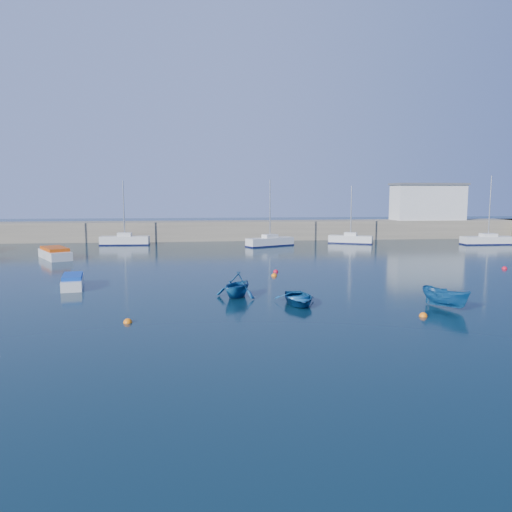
{
  "coord_description": "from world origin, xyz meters",
  "views": [
    {
      "loc": [
        -3.1,
        -23.23,
        6.41
      ],
      "look_at": [
        1.32,
        14.81,
        1.6
      ],
      "focal_mm": 35.0,
      "sensor_mm": 36.0,
      "label": 1
    }
  ],
  "objects": [
    {
      "name": "buoy_1",
      "position": [
        3.17,
        16.71,
        0.0
      ],
      "size": [
        0.43,
        0.43,
        0.43
      ],
      "primitive_type": "sphere",
      "color": "red",
      "rests_on": "ground"
    },
    {
      "name": "dinghy_center",
      "position": [
        2.62,
        4.76,
        0.35
      ],
      "size": [
        2.43,
        3.4,
        0.7
      ],
      "primitive_type": "imported",
      "rotation": [
        0.0,
        0.0,
        -0.0
      ],
      "color": "navy",
      "rests_on": "ground"
    },
    {
      "name": "ground",
      "position": [
        0.0,
        0.0,
        0.0
      ],
      "size": [
        220.0,
        220.0,
        0.0
      ],
      "primitive_type": "plane",
      "color": "black",
      "rests_on": "ground"
    },
    {
      "name": "buoy_5",
      "position": [
        8.58,
        1.15,
        0.0
      ],
      "size": [
        0.44,
        0.44,
        0.44
      ],
      "primitive_type": "sphere",
      "color": "orange",
      "rests_on": "ground"
    },
    {
      "name": "sailboat_8",
      "position": [
        33.37,
        35.83,
        0.55
      ],
      "size": [
        6.67,
        2.02,
        8.63
      ],
      "rotation": [
        0.0,
        0.0,
        1.55
      ],
      "color": "silver",
      "rests_on": "ground"
    },
    {
      "name": "buoy_3",
      "position": [
        2.75,
        14.79,
        0.0
      ],
      "size": [
        0.46,
        0.46,
        0.46
      ],
      "primitive_type": "sphere",
      "color": "orange",
      "rests_on": "ground"
    },
    {
      "name": "harbor_office",
      "position": [
        30.0,
        46.0,
        5.1
      ],
      "size": [
        10.0,
        4.0,
        5.0
      ],
      "primitive_type": "cube",
      "color": "silver",
      "rests_on": "back_wall"
    },
    {
      "name": "sailboat_5",
      "position": [
        -12.27,
        40.45,
        0.62
      ],
      "size": [
        6.05,
        1.93,
        7.99
      ],
      "rotation": [
        0.0,
        0.0,
        1.53
      ],
      "color": "silver",
      "rests_on": "ground"
    },
    {
      "name": "motorboat_1",
      "position": [
        -11.69,
        11.62,
        0.43
      ],
      "size": [
        1.93,
        3.9,
        0.92
      ],
      "rotation": [
        0.0,
        0.0,
        0.17
      ],
      "color": "silver",
      "rests_on": "ground"
    },
    {
      "name": "dinghy_right",
      "position": [
        10.66,
        2.82,
        0.59
      ],
      "size": [
        2.38,
        3.26,
        1.18
      ],
      "primitive_type": "imported",
      "rotation": [
        0.0,
        0.0,
        0.45
      ],
      "color": "navy",
      "rests_on": "ground"
    },
    {
      "name": "sailboat_6",
      "position": [
        5.62,
        37.01,
        0.57
      ],
      "size": [
        6.21,
        4.28,
        8.03
      ],
      "rotation": [
        0.0,
        0.0,
        2.04
      ],
      "color": "silver",
      "rests_on": "ground"
    },
    {
      "name": "buoy_0",
      "position": [
        -6.66,
        1.62,
        0.0
      ],
      "size": [
        0.44,
        0.44,
        0.44
      ],
      "primitive_type": "sphere",
      "color": "orange",
      "rests_on": "ground"
    },
    {
      "name": "motorboat_2",
      "position": [
        -17.23,
        27.66,
        0.54
      ],
      "size": [
        4.38,
        5.84,
        1.15
      ],
      "rotation": [
        0.0,
        0.0,
        0.5
      ],
      "color": "silver",
      "rests_on": "ground"
    },
    {
      "name": "back_wall",
      "position": [
        0.0,
        46.0,
        1.3
      ],
      "size": [
        96.0,
        4.5,
        2.6
      ],
      "primitive_type": "cube",
      "color": "gray",
      "rests_on": "ground"
    },
    {
      "name": "dinghy_left",
      "position": [
        -0.76,
        7.15,
        0.79
      ],
      "size": [
        3.75,
        3.89,
        1.57
      ],
      "primitive_type": "imported",
      "rotation": [
        0.0,
        0.0,
        -0.55
      ],
      "color": "navy",
      "rests_on": "ground"
    },
    {
      "name": "sailboat_7",
      "position": [
        16.41,
        39.0,
        0.57
      ],
      "size": [
        5.63,
        3.79,
        7.37
      ],
      "rotation": [
        0.0,
        0.0,
        1.12
      ],
      "color": "silver",
      "rests_on": "ground"
    },
    {
      "name": "buoy_4",
      "position": [
        22.88,
        16.16,
        0.0
      ],
      "size": [
        0.46,
        0.46,
        0.46
      ],
      "primitive_type": "sphere",
      "color": "red",
      "rests_on": "ground"
    }
  ]
}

